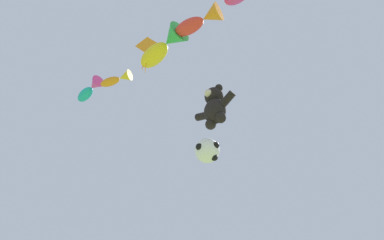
{
  "coord_description": "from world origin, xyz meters",
  "views": [
    {
      "loc": [
        6.44,
        -0.29,
        1.37
      ],
      "look_at": [
        0.4,
        5.74,
        9.72
      ],
      "focal_mm": 35.0,
      "sensor_mm": 36.0,
      "label": 1
    }
  ],
  "objects_px": {
    "soccer_ball_kite": "(207,151)",
    "diamond_kite": "(146,48)",
    "teddy_bear_kite": "(215,106)",
    "fish_kite_tangerine": "(117,79)",
    "fish_kite_goldfin": "(163,47)",
    "fish_kite_crimson": "(200,21)",
    "fish_kite_teal": "(90,90)"
  },
  "relations": [
    {
      "from": "teddy_bear_kite",
      "to": "fish_kite_teal",
      "type": "distance_m",
      "value": 6.87
    },
    {
      "from": "fish_kite_tangerine",
      "to": "fish_kite_teal",
      "type": "distance_m",
      "value": 1.82
    },
    {
      "from": "teddy_bear_kite",
      "to": "fish_kite_teal",
      "type": "bearing_deg",
      "value": -158.6
    },
    {
      "from": "soccer_ball_kite",
      "to": "diamond_kite",
      "type": "height_order",
      "value": "diamond_kite"
    },
    {
      "from": "soccer_ball_kite",
      "to": "fish_kite_crimson",
      "type": "height_order",
      "value": "fish_kite_crimson"
    },
    {
      "from": "soccer_ball_kite",
      "to": "diamond_kite",
      "type": "relative_size",
      "value": 0.34
    },
    {
      "from": "teddy_bear_kite",
      "to": "diamond_kite",
      "type": "relative_size",
      "value": 0.69
    },
    {
      "from": "fish_kite_crimson",
      "to": "fish_kite_goldfin",
      "type": "height_order",
      "value": "fish_kite_goldfin"
    },
    {
      "from": "teddy_bear_kite",
      "to": "fish_kite_goldfin",
      "type": "height_order",
      "value": "fish_kite_goldfin"
    },
    {
      "from": "soccer_ball_kite",
      "to": "diamond_kite",
      "type": "distance_m",
      "value": 6.65
    },
    {
      "from": "soccer_ball_kite",
      "to": "fish_kite_teal",
      "type": "xyz_separation_m",
      "value": [
        -4.99,
        -2.22,
        5.2
      ]
    },
    {
      "from": "fish_kite_goldfin",
      "to": "fish_kite_tangerine",
      "type": "xyz_separation_m",
      "value": [
        -2.36,
        -0.47,
        -0.44
      ]
    },
    {
      "from": "soccer_ball_kite",
      "to": "diamond_kite",
      "type": "bearing_deg",
      "value": -143.25
    },
    {
      "from": "teddy_bear_kite",
      "to": "fish_kite_goldfin",
      "type": "relative_size",
      "value": 0.75
    },
    {
      "from": "fish_kite_tangerine",
      "to": "fish_kite_goldfin",
      "type": "bearing_deg",
      "value": 11.22
    },
    {
      "from": "fish_kite_teal",
      "to": "teddy_bear_kite",
      "type": "bearing_deg",
      "value": 21.4
    },
    {
      "from": "fish_kite_goldfin",
      "to": "soccer_ball_kite",
      "type": "bearing_deg",
      "value": 57.87
    },
    {
      "from": "fish_kite_goldfin",
      "to": "fish_kite_teal",
      "type": "bearing_deg",
      "value": -169.14
    },
    {
      "from": "fish_kite_tangerine",
      "to": "fish_kite_teal",
      "type": "xyz_separation_m",
      "value": [
        -1.73,
        -0.32,
        0.49
      ]
    },
    {
      "from": "fish_kite_crimson",
      "to": "fish_kite_goldfin",
      "type": "bearing_deg",
      "value": -175.97
    },
    {
      "from": "soccer_ball_kite",
      "to": "fish_kite_tangerine",
      "type": "bearing_deg",
      "value": -149.7
    },
    {
      "from": "fish_kite_crimson",
      "to": "fish_kite_goldfin",
      "type": "xyz_separation_m",
      "value": [
        -1.94,
        -0.14,
        0.18
      ]
    },
    {
      "from": "fish_kite_crimson",
      "to": "fish_kite_teal",
      "type": "relative_size",
      "value": 1.24
    },
    {
      "from": "teddy_bear_kite",
      "to": "fish_kite_crimson",
      "type": "distance_m",
      "value": 3.62
    },
    {
      "from": "soccer_ball_kite",
      "to": "fish_kite_tangerine",
      "type": "height_order",
      "value": "fish_kite_tangerine"
    },
    {
      "from": "soccer_ball_kite",
      "to": "fish_kite_tangerine",
      "type": "relative_size",
      "value": 0.59
    },
    {
      "from": "fish_kite_tangerine",
      "to": "fish_kite_teal",
      "type": "relative_size",
      "value": 0.91
    },
    {
      "from": "fish_kite_crimson",
      "to": "fish_kite_tangerine",
      "type": "height_order",
      "value": "fish_kite_crimson"
    },
    {
      "from": "soccer_ball_kite",
      "to": "fish_kite_goldfin",
      "type": "distance_m",
      "value": 5.43
    },
    {
      "from": "soccer_ball_kite",
      "to": "fish_kite_crimson",
      "type": "bearing_deg",
      "value": -51.41
    },
    {
      "from": "fish_kite_crimson",
      "to": "fish_kite_teal",
      "type": "height_order",
      "value": "fish_kite_teal"
    },
    {
      "from": "teddy_bear_kite",
      "to": "fish_kite_tangerine",
      "type": "height_order",
      "value": "fish_kite_tangerine"
    }
  ]
}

